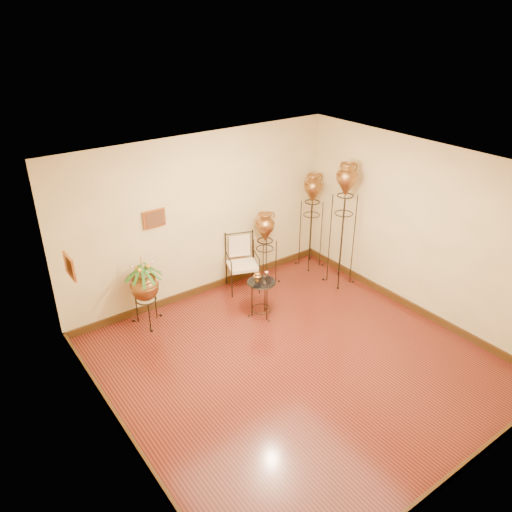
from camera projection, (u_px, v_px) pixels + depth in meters
ground at (295, 363)px, 7.09m from camera, size 5.00×5.00×0.00m
room_shell at (300, 254)px, 6.31m from camera, size 5.02×5.02×2.81m
amphora_tall at (343, 224)px, 8.67m from camera, size 0.45×0.45×2.25m
amphora_mid at (311, 220)px, 9.35m from camera, size 0.55×0.55×1.85m
amphora_short at (265, 248)px, 8.89m from camera, size 0.54×0.54×1.36m
planter_urn at (144, 284)px, 7.66m from camera, size 0.78×0.78×1.27m
armchair at (243, 264)px, 8.72m from camera, size 0.72×0.70×1.01m
side_table at (261, 298)px, 8.01m from camera, size 0.58×0.58×0.82m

